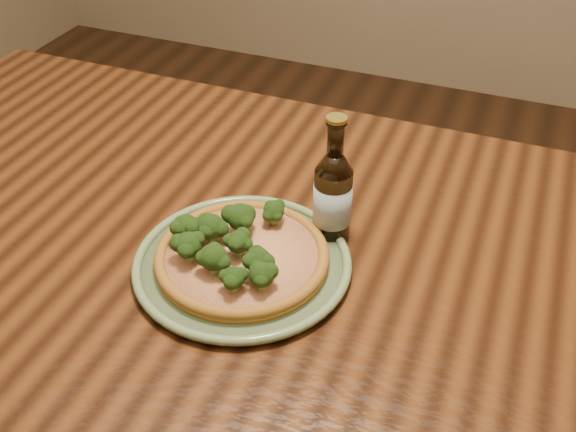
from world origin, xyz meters
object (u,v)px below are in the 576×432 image
(pizza, at_px, (239,254))
(beer_bottle, at_px, (333,196))
(plate, at_px, (242,263))
(table, at_px, (242,277))

(pizza, height_order, beer_bottle, beer_bottle)
(plate, relative_size, beer_bottle, 1.52)
(beer_bottle, bearing_deg, plate, -108.87)
(table, distance_m, beer_bottle, 0.23)
(plate, bearing_deg, beer_bottle, 50.21)
(plate, bearing_deg, table, 118.45)
(table, bearing_deg, pizza, -64.16)
(plate, height_order, beer_bottle, beer_bottle)
(plate, xyz_separation_m, beer_bottle, (0.10, 0.12, 0.07))
(pizza, relative_size, beer_bottle, 1.20)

